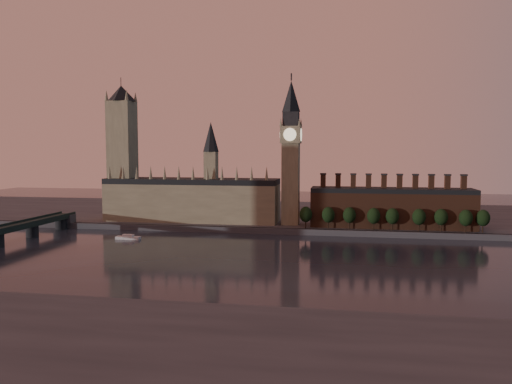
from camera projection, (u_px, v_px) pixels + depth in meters
ground at (248, 263)px, 252.51m from camera, size 900.00×900.00×0.00m
north_bank at (287, 215)px, 427.09m from camera, size 900.00×182.00×4.00m
palace_of_westminster at (193, 198)px, 374.63m from camera, size 130.00×30.30×74.00m
victoria_tower at (122, 148)px, 381.21m from camera, size 24.00×24.00×108.00m
big_ben at (291, 151)px, 354.04m from camera, size 15.00×15.00×107.00m
chimney_block at (391, 207)px, 345.17m from camera, size 110.00×25.00×37.00m
embankment_tree_0 at (306, 214)px, 339.46m from camera, size 8.60×8.60×14.88m
embankment_tree_1 at (328, 215)px, 337.51m from camera, size 8.60×8.60×14.88m
embankment_tree_2 at (349, 215)px, 335.89m from camera, size 8.60×8.60×14.88m
embankment_tree_3 at (374, 216)px, 332.01m from camera, size 8.60×8.60×14.88m
embankment_tree_4 at (392, 216)px, 330.26m from camera, size 8.60×8.60×14.88m
embankment_tree_5 at (419, 217)px, 326.78m from camera, size 8.60×8.60×14.88m
embankment_tree_6 at (441, 217)px, 325.93m from camera, size 8.60×8.60×14.88m
embankment_tree_7 at (466, 218)px, 321.99m from camera, size 8.60×8.60×14.88m
embankment_tree_8 at (483, 218)px, 321.42m from camera, size 8.60×8.60×14.88m
river_boat at (128, 237)px, 320.04m from camera, size 15.93×4.58×3.18m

